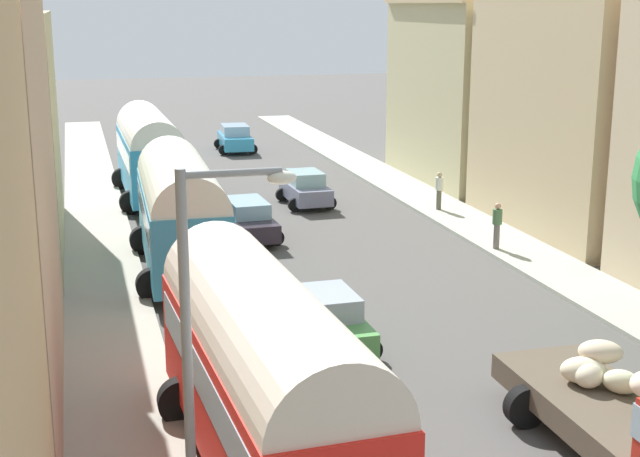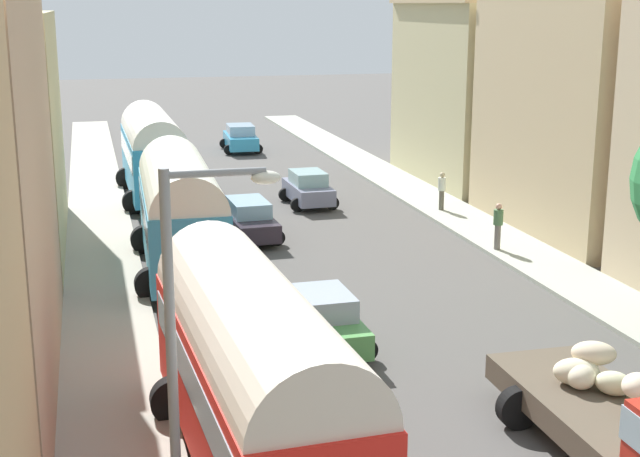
% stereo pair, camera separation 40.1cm
% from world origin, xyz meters
% --- Properties ---
extents(ground_plane, '(154.00, 154.00, 0.00)m').
position_xyz_m(ground_plane, '(0.00, 27.00, 0.00)').
color(ground_plane, '#504D4A').
extents(sidewalk_left, '(2.50, 70.00, 0.14)m').
position_xyz_m(sidewalk_left, '(-7.25, 27.00, 0.07)').
color(sidewalk_left, '#ADA798').
rests_on(sidewalk_left, ground).
extents(sidewalk_right, '(2.50, 70.00, 0.14)m').
position_xyz_m(sidewalk_right, '(7.25, 27.00, 0.07)').
color(sidewalk_right, '#A9AD9D').
rests_on(sidewalk_right, ground).
extents(building_right_2, '(4.71, 9.75, 10.17)m').
position_xyz_m(building_right_2, '(10.86, 23.53, 5.08)').
color(building_right_2, '#CDB286').
rests_on(building_right_2, ground).
extents(building_right_3, '(4.60, 9.89, 9.12)m').
position_xyz_m(building_right_3, '(10.59, 34.08, 4.58)').
color(building_right_3, '#C3B786').
rests_on(building_right_3, ground).
extents(parked_bus_0, '(3.51, 8.92, 3.97)m').
position_xyz_m(parked_bus_0, '(-4.82, 7.87, 2.19)').
color(parked_bus_0, red).
rests_on(parked_bus_0, ground).
extents(parked_bus_1, '(3.42, 8.78, 3.98)m').
position_xyz_m(parked_bus_1, '(-4.71, 21.61, 2.20)').
color(parked_bus_1, teal).
rests_on(parked_bus_1, ground).
extents(parked_bus_2, '(3.25, 9.04, 4.07)m').
position_xyz_m(parked_bus_2, '(-4.68, 33.65, 2.26)').
color(parked_bus_2, teal).
rests_on(parked_bus_2, ground).
extents(car_0, '(2.18, 3.63, 1.53)m').
position_xyz_m(car_0, '(1.78, 30.52, 0.76)').
color(car_0, slate).
rests_on(car_0, ground).
extents(car_1, '(2.44, 4.17, 1.60)m').
position_xyz_m(car_1, '(1.45, 46.28, 0.80)').
color(car_1, '#3395C3').
rests_on(car_1, ground).
extents(car_2, '(2.35, 3.71, 1.52)m').
position_xyz_m(car_2, '(-2.00, 13.86, 0.76)').
color(car_2, '#519B4C').
rests_on(car_2, ground).
extents(car_3, '(2.22, 4.39, 1.49)m').
position_xyz_m(car_3, '(-1.78, 25.50, 0.75)').
color(car_3, '#2D232C').
rests_on(car_3, ground).
extents(pedestrian_0, '(0.42, 0.42, 1.81)m').
position_xyz_m(pedestrian_0, '(6.44, 21.20, 1.04)').
color(pedestrian_0, slate).
rests_on(pedestrian_0, ground).
extents(pedestrian_2, '(0.44, 0.44, 1.75)m').
position_xyz_m(pedestrian_2, '(6.91, 27.66, 1.01)').
color(pedestrian_2, '#575346').
rests_on(pedestrian_2, ground).
extents(streetlamp_near, '(1.76, 0.28, 6.41)m').
position_xyz_m(streetlamp_near, '(-6.26, 5.28, 3.84)').
color(streetlamp_near, gray).
rests_on(streetlamp_near, ground).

